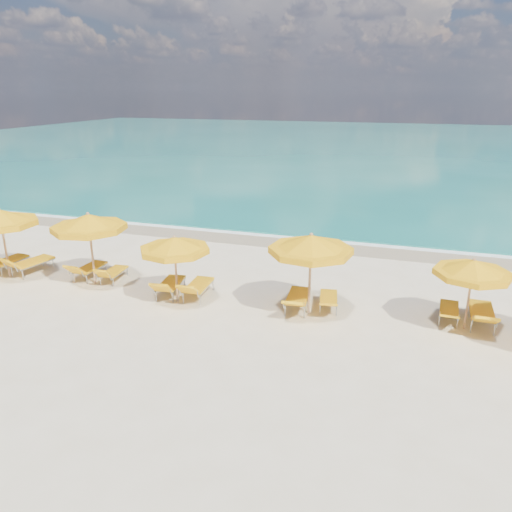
% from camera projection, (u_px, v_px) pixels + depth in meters
% --- Properties ---
extents(ground_plane, '(120.00, 120.00, 0.00)m').
position_uv_depth(ground_plane, '(241.00, 307.00, 15.69)').
color(ground_plane, beige).
extents(ocean, '(120.00, 80.00, 0.30)m').
position_uv_depth(ocean, '(376.00, 146.00, 58.97)').
color(ocean, '#12675C').
rests_on(ocean, ground).
extents(wet_sand_band, '(120.00, 2.60, 0.01)m').
position_uv_depth(wet_sand_band, '(296.00, 241.00, 22.36)').
color(wet_sand_band, tan).
rests_on(wet_sand_band, ground).
extents(foam_line, '(120.00, 1.20, 0.03)m').
position_uv_depth(foam_line, '(300.00, 236.00, 23.08)').
color(foam_line, white).
rests_on(foam_line, ground).
extents(whitecap_near, '(14.00, 0.36, 0.05)m').
position_uv_depth(whitecap_near, '(241.00, 192.00, 32.76)').
color(whitecap_near, white).
rests_on(whitecap_near, ground).
extents(whitecap_far, '(18.00, 0.30, 0.05)m').
position_uv_depth(whitecap_far, '(462.00, 186.00, 35.01)').
color(whitecap_far, white).
rests_on(whitecap_far, ground).
extents(umbrella_1, '(3.37, 3.37, 2.57)m').
position_uv_depth(umbrella_1, '(0.00, 218.00, 17.46)').
color(umbrella_1, tan).
rests_on(umbrella_1, ground).
extents(umbrella_2, '(3.01, 3.01, 2.57)m').
position_uv_depth(umbrella_2, '(89.00, 223.00, 16.85)').
color(umbrella_2, tan).
rests_on(umbrella_2, ground).
extents(umbrella_3, '(2.59, 2.59, 2.24)m').
position_uv_depth(umbrella_3, '(175.00, 245.00, 15.41)').
color(umbrella_3, tan).
rests_on(umbrella_3, ground).
extents(umbrella_4, '(3.04, 3.04, 2.55)m').
position_uv_depth(umbrella_4, '(311.00, 245.00, 14.56)').
color(umbrella_4, tan).
rests_on(umbrella_4, ground).
extents(umbrella_5, '(2.27, 2.27, 2.14)m').
position_uv_depth(umbrella_5, '(473.00, 269.00, 13.67)').
color(umbrella_5, tan).
rests_on(umbrella_5, ground).
extents(lounger_1_left, '(0.75, 1.97, 0.72)m').
position_uv_depth(lounger_1_left, '(8.00, 265.00, 18.71)').
color(lounger_1_left, '#A5A8AD').
rests_on(lounger_1_left, ground).
extents(lounger_1_right, '(1.05, 2.07, 0.93)m').
position_uv_depth(lounger_1_right, '(32.00, 266.00, 18.47)').
color(lounger_1_right, '#A5A8AD').
rests_on(lounger_1_right, ground).
extents(lounger_2_left, '(0.62, 1.79, 0.82)m').
position_uv_depth(lounger_2_left, '(90.00, 272.00, 18.01)').
color(lounger_2_left, '#A5A8AD').
rests_on(lounger_2_left, ground).
extents(lounger_2_right, '(0.68, 1.63, 0.76)m').
position_uv_depth(lounger_2_right, '(114.00, 276.00, 17.71)').
color(lounger_2_right, '#A5A8AD').
rests_on(lounger_2_right, ground).
extents(lounger_3_left, '(0.88, 1.94, 0.84)m').
position_uv_depth(lounger_3_left, '(170.00, 288.00, 16.49)').
color(lounger_3_left, '#A5A8AD').
rests_on(lounger_3_left, ground).
extents(lounger_3_right, '(0.75, 1.94, 0.86)m').
position_uv_depth(lounger_3_right, '(198.00, 291.00, 16.32)').
color(lounger_3_right, '#A5A8AD').
rests_on(lounger_3_right, ground).
extents(lounger_4_left, '(0.81, 2.04, 0.78)m').
position_uv_depth(lounger_4_left, '(298.00, 302.00, 15.44)').
color(lounger_4_left, '#A5A8AD').
rests_on(lounger_4_left, ground).
extents(lounger_4_right, '(0.81, 1.76, 0.62)m').
position_uv_depth(lounger_4_right, '(328.00, 303.00, 15.50)').
color(lounger_4_right, '#A5A8AD').
rests_on(lounger_4_right, ground).
extents(lounger_5_left, '(0.63, 1.72, 0.61)m').
position_uv_depth(lounger_5_left, '(449.00, 314.00, 14.73)').
color(lounger_5_left, '#A5A8AD').
rests_on(lounger_5_left, ground).
extents(lounger_5_right, '(0.70, 2.04, 0.82)m').
position_uv_depth(lounger_5_right, '(481.00, 317.00, 14.39)').
color(lounger_5_right, '#A5A8AD').
rests_on(lounger_5_right, ground).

